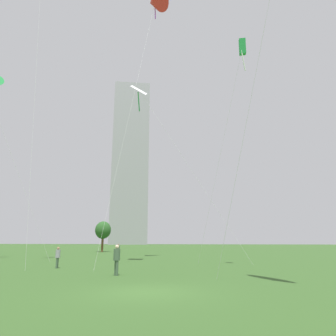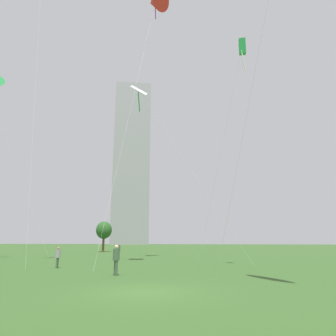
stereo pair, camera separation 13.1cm
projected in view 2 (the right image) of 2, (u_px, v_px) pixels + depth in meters
ground at (145, 292)px, 12.10m from camera, size 280.00×280.00×0.00m
person_standing_0 at (58, 256)px, 22.62m from camera, size 0.34×0.34×1.55m
person_standing_1 at (116, 258)px, 18.01m from camera, size 0.40×0.40×1.78m
person_standing_2 at (119, 250)px, 34.60m from camera, size 0.36×0.36×1.60m
kite_flying_1 at (242, 48)px, 25.46m from camera, size 4.66×5.33×18.80m
kite_flying_6 at (156, 2)px, 36.88m from camera, size 4.09×11.89×32.32m
kite_flying_8 at (140, 91)px, 30.48m from camera, size 11.45×2.29×17.73m
park_tree_1 at (104, 230)px, 53.70m from camera, size 2.80×2.80×5.34m
distant_highrise_0 at (132, 165)px, 155.15m from camera, size 23.18×29.03×80.18m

